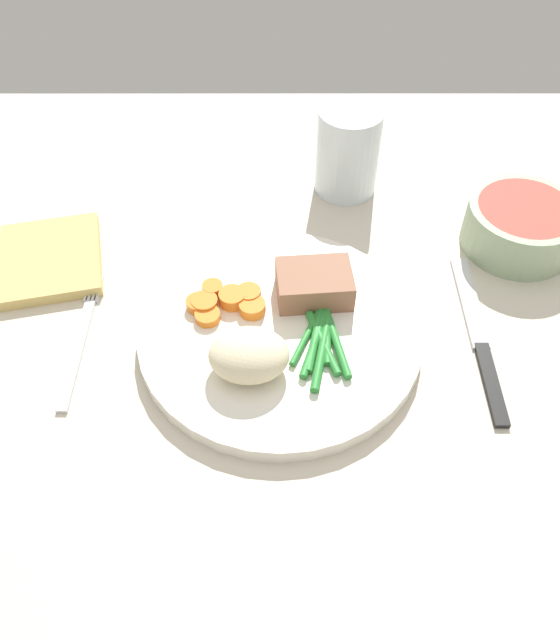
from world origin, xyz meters
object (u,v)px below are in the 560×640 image
meat_portion (317,284)px  dinner_plate (280,332)px  knife (482,339)px  water_glass (350,157)px  napkin (53,259)px  fork (84,338)px  salad_bowl (524,224)px

meat_portion → dinner_plate: bearing=-130.6°
meat_portion → knife: bearing=-16.0°
dinner_plate → water_glass: water_glass is taller
napkin → dinner_plate: bearing=-23.0°
meat_portion → fork: meat_portion is taller
fork → knife: size_ratio=0.81×
salad_bowl → meat_portion: bearing=-157.8°
salad_bowl → dinner_plate: bearing=-152.8°
napkin → fork: bearing=-63.4°
water_glass → salad_bowl: 20.44cm
fork → water_glass: (26.59, 23.43, 4.13)cm
fork → knife: bearing=-4.3°
meat_portion → napkin: 28.16cm
fork → knife: knife is taller
fork → salad_bowl: bearing=12.6°
dinner_plate → napkin: dinner_plate is taller
fork → salad_bowl: size_ratio=1.42×
dinner_plate → fork: bearing=-179.2°
salad_bowl → napkin: bearing=-176.4°
dinner_plate → fork: size_ratio=1.60×
water_glass → napkin: (-31.79, -13.05, -3.68)cm
dinner_plate → fork: dinner_plate is taller
meat_portion → salad_bowl: bearing=22.2°
knife → fork: bearing=178.3°
napkin → knife: bearing=-13.6°
meat_portion → water_glass: bearing=77.0°
dinner_plate → meat_portion: bearing=49.4°
dinner_plate → napkin: 25.89cm
meat_portion → napkin: bearing=167.8°
dinner_plate → meat_portion: (3.59, 4.19, 2.26)cm
dinner_plate → knife: (19.21, -0.29, -0.60)cm
salad_bowl → knife: bearing=-115.8°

